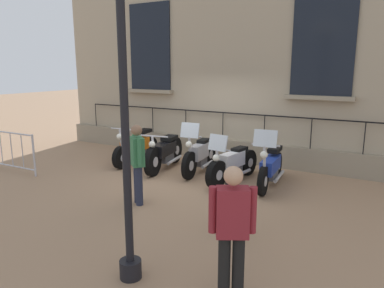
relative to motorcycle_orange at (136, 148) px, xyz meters
The scene contains 12 objects.
ground_plane 2.08m from the motorcycle_orange, 77.37° to the left, with size 60.00×60.00×0.00m, color #9E7A5B.
building_facade 4.09m from the motorcycle_orange, 132.75° to the left, with size 0.82×11.65×7.13m.
motorcycle_orange is the anchor object (origin of this frame).
motorcycle_black 1.07m from the motorcycle_orange, 81.67° to the left, with size 2.09×0.73×1.00m.
motorcycle_silver 2.03m from the motorcycle_orange, 89.27° to the left, with size 1.95×0.56×1.36m.
motorcycle_white 3.07m from the motorcycle_orange, 84.70° to the left, with size 2.00×0.63×1.21m.
motorcycle_blue 3.93m from the motorcycle_orange, 87.73° to the left, with size 2.03×0.59×1.39m.
lamppost 6.39m from the motorcycle_orange, 37.42° to the left, with size 0.32×1.02×4.28m.
crowd_barrier 3.33m from the motorcycle_orange, 45.40° to the right, with size 0.10×2.13×1.05m.
bollard 4.95m from the motorcycle_orange, 55.83° to the left, with size 0.22×0.22×0.93m.
pedestrian_standing 6.51m from the motorcycle_orange, 47.69° to the left, with size 0.37×0.48×1.60m.
pedestrian_walking 3.25m from the motorcycle_orange, 38.86° to the left, with size 0.40×0.43×1.57m.
Camera 1 is at (7.39, 4.27, 2.63)m, focal length 33.84 mm.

